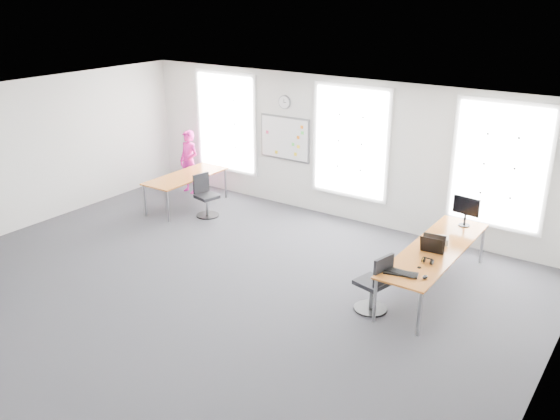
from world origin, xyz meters
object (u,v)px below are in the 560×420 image
Objects in this scene: chair_left at (205,198)px; keyboard at (401,273)px; monitor at (466,209)px; chair_right at (375,286)px; desk_right at (436,251)px; person at (189,162)px; desk_left at (186,178)px; headphones at (427,261)px.

chair_left is 5.48m from keyboard.
chair_left is 1.72× the size of monitor.
chair_right is 2.53m from monitor.
desk_right is at bearing 70.40° from keyboard.
person is at bearing 143.49° from keyboard.
desk_left is at bearing -94.53° from chair_right.
monitor is (0.15, 2.37, 0.31)m from keyboard.
person is (-6.20, 2.59, 0.34)m from chair_right.
desk_left is 6.26m from headphones.
chair_left reaches higher than desk_right.
chair_right is at bearing -112.03° from desk_right.
desk_right is at bearing 171.39° from chair_right.
person reaches higher than desk_left.
keyboard is at bearing -85.41° from monitor.
person is at bearing 174.68° from headphones.
desk_right is 17.98× the size of headphones.
monitor is at bearing 4.21° from person.
headphones is at bearing -81.30° from desk_right.
desk_right is at bearing -84.63° from monitor.
headphones is (0.58, 0.58, 0.36)m from chair_right.
desk_right is 1.31m from chair_right.
keyboard is at bearing -94.42° from desk_right.
monitor is at bearing -179.36° from chair_right.
keyboard is at bearing -94.43° from chair_left.
person is 9.01× the size of headphones.
person reaches higher than monitor.
chair_right is 0.64× the size of person.
person reaches higher than chair_left.
headphones is at bearing -10.63° from person.
keyboard is 2.39m from monitor.
monitor reaches higher than desk_left.
keyboard is at bearing 106.40° from chair_right.
chair_left is (-4.84, 1.62, -0.02)m from chair_right.
chair_left is 0.61× the size of person.
headphones is at bearing 56.42° from keyboard.
person is 7.08m from keyboard.
person is at bearing -173.53° from monitor.
keyboard is at bearing -16.66° from desk_left.
chair_left is at bearing 147.84° from keyboard.
monitor is (-0.03, 1.81, 0.28)m from headphones.
headphones is (0.18, 0.56, 0.03)m from keyboard.
person is at bearing -99.29° from chair_right.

